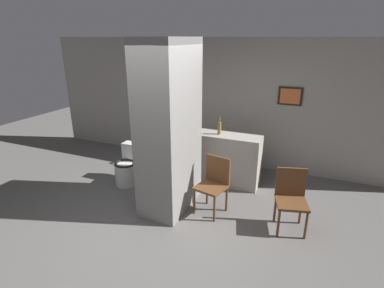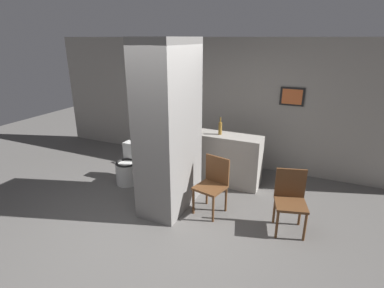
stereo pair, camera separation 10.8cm
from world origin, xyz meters
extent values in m
plane|color=#5B5956|center=(0.00, 0.00, 0.00)|extent=(14.00, 14.00, 0.00)
cube|color=gray|center=(0.00, 2.63, 1.30)|extent=(8.00, 0.06, 2.60)
cube|color=black|center=(-1.60, 2.58, 1.70)|extent=(0.36, 0.02, 0.48)
cube|color=#4C9959|center=(-1.60, 2.57, 1.70)|extent=(0.30, 0.01, 0.39)
cube|color=black|center=(1.50, 2.58, 1.55)|extent=(0.44, 0.02, 0.34)
cube|color=#D86633|center=(1.50, 2.57, 1.55)|extent=(0.36, 0.01, 0.28)
cube|color=gray|center=(-0.01, 0.56, 1.30)|extent=(0.61, 1.12, 2.60)
cylinder|color=black|center=(-0.33, 0.34, 1.55)|extent=(0.03, 0.40, 0.40)
cylinder|color=red|center=(-0.35, 0.34, 1.55)|extent=(0.01, 0.07, 0.07)
cube|color=gray|center=(0.55, 1.67, 0.47)|extent=(1.27, 0.44, 0.94)
cylinder|color=silver|center=(-1.11, 0.89, 0.20)|extent=(0.41, 0.41, 0.40)
torus|color=black|center=(-1.11, 0.89, 0.41)|extent=(0.39, 0.39, 0.04)
cube|color=silver|center=(-1.11, 1.16, 0.56)|extent=(0.37, 0.20, 0.32)
cylinder|color=brown|center=(0.44, 0.46, 0.21)|extent=(0.04, 0.04, 0.41)
cylinder|color=brown|center=(0.79, 0.38, 0.21)|extent=(0.04, 0.04, 0.41)
cylinder|color=brown|center=(0.52, 0.81, 0.21)|extent=(0.04, 0.04, 0.41)
cylinder|color=brown|center=(0.87, 0.73, 0.21)|extent=(0.04, 0.04, 0.41)
cube|color=brown|center=(0.65, 0.60, 0.43)|extent=(0.50, 0.50, 0.04)
cube|color=brown|center=(0.70, 0.78, 0.66)|extent=(0.41, 0.12, 0.43)
cylinder|color=brown|center=(1.71, 0.37, 0.21)|extent=(0.04, 0.04, 0.41)
cylinder|color=brown|center=(2.06, 0.47, 0.21)|extent=(0.04, 0.04, 0.41)
cylinder|color=brown|center=(1.61, 0.72, 0.21)|extent=(0.04, 0.04, 0.41)
cylinder|color=brown|center=(1.96, 0.82, 0.21)|extent=(0.04, 0.04, 0.41)
cube|color=brown|center=(1.84, 0.60, 0.43)|extent=(0.51, 0.51, 0.04)
cube|color=brown|center=(1.79, 0.78, 0.66)|extent=(0.41, 0.14, 0.43)
torus|color=black|center=(-1.10, 1.81, 0.36)|extent=(0.72, 0.04, 0.72)
torus|color=black|center=(-0.14, 1.81, 0.36)|extent=(0.72, 0.04, 0.72)
cylinder|color=maroon|center=(-0.62, 1.81, 0.55)|extent=(0.88, 0.04, 0.04)
cylinder|color=maroon|center=(-0.86, 1.81, 0.55)|extent=(0.03, 0.03, 0.37)
cylinder|color=maroon|center=(-0.19, 1.81, 0.55)|extent=(0.03, 0.03, 0.34)
cube|color=black|center=(-0.86, 1.81, 0.75)|extent=(0.16, 0.06, 0.04)
cylinder|color=#262626|center=(-0.19, 1.81, 0.72)|extent=(0.03, 0.42, 0.03)
cylinder|color=olive|center=(0.42, 1.66, 1.05)|extent=(0.06, 0.06, 0.22)
cylinder|color=olive|center=(0.42, 1.66, 1.21)|extent=(0.03, 0.03, 0.10)
sphere|color=#333333|center=(0.42, 1.66, 1.27)|extent=(0.03, 0.03, 0.03)
camera|label=1|loc=(1.97, -3.27, 2.59)|focal=28.00mm
camera|label=2|loc=(2.07, -3.23, 2.59)|focal=28.00mm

